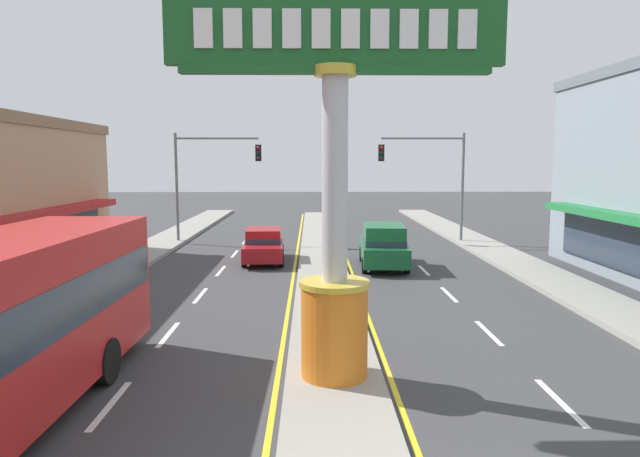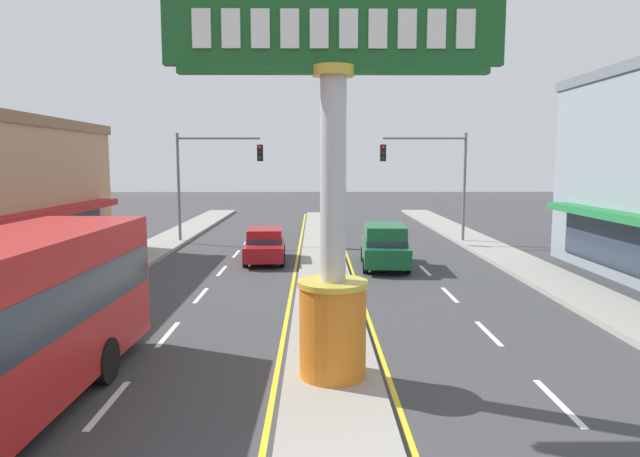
% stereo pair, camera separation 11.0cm
% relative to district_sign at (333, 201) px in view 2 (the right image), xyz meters
% --- Properties ---
extents(median_strip, '(2.06, 52.00, 0.14)m').
position_rel_district_sign_xyz_m(median_strip, '(0.00, 12.12, -3.76)').
color(median_strip, gray).
rests_on(median_strip, ground).
extents(sidewalk_left, '(2.34, 60.00, 0.18)m').
position_rel_district_sign_xyz_m(sidewalk_left, '(-8.80, 10.12, -3.74)').
color(sidewalk_left, gray).
rests_on(sidewalk_left, ground).
extents(sidewalk_right, '(2.34, 60.00, 0.18)m').
position_rel_district_sign_xyz_m(sidewalk_right, '(8.80, 10.12, -3.74)').
color(sidewalk_right, gray).
rests_on(sidewalk_right, ground).
extents(lane_markings, '(8.80, 52.00, 0.01)m').
position_rel_district_sign_xyz_m(lane_markings, '(-0.00, 10.77, -3.82)').
color(lane_markings, silver).
rests_on(lane_markings, ground).
extents(district_sign, '(6.69, 1.47, 7.87)m').
position_rel_district_sign_xyz_m(district_sign, '(0.00, 0.00, 0.00)').
color(district_sign, orange).
rests_on(district_sign, median_strip).
extents(traffic_light_left_side, '(4.86, 0.46, 6.20)m').
position_rel_district_sign_xyz_m(traffic_light_left_side, '(-6.27, 20.23, 0.42)').
color(traffic_light_left_side, slate).
rests_on(traffic_light_left_side, ground).
extents(traffic_light_right_side, '(4.86, 0.46, 6.20)m').
position_rel_district_sign_xyz_m(traffic_light_right_side, '(6.27, 20.02, 0.42)').
color(traffic_light_right_side, slate).
rests_on(traffic_light_right_side, ground).
extents(sedan_near_right_lane, '(2.00, 4.38, 1.53)m').
position_rel_district_sign_xyz_m(sedan_near_right_lane, '(-2.68, 14.36, -3.04)').
color(sedan_near_right_lane, maroon).
rests_on(sedan_near_right_lane, ground).
extents(suv_near_left_lane, '(2.15, 4.69, 1.90)m').
position_rel_district_sign_xyz_m(suv_near_left_lane, '(2.68, 12.84, -2.84)').
color(suv_near_left_lane, '#14562D').
rests_on(suv_near_left_lane, ground).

